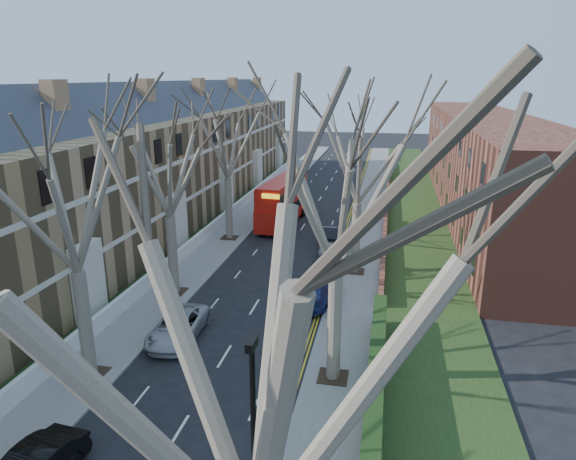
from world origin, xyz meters
The scene contains 18 objects.
pavement_left centered at (-6.00, 39.00, 0.06)m, with size 3.00×102.00×0.12m, color slate.
pavement_right centered at (6.00, 39.00, 0.06)m, with size 3.00×102.00×0.12m, color slate.
terrace_left centered at (-13.65, 31.00, 5.53)m, with size 9.70×78.00×13.60m.
flats_right centered at (17.46, 43.00, 4.98)m, with size 13.97×54.00×10.00m.
wall_hedge_right centered at (7.70, 2.00, 1.12)m, with size 0.70×24.00×1.80m.
front_wall_left centered at (-7.65, 31.00, 0.62)m, with size 0.30×78.00×1.00m.
grass_verge_right centered at (10.50, 39.00, 0.15)m, with size 6.00×102.00×0.06m.
tree_left_mid centered at (-5.70, 6.00, 9.56)m, with size 10.50×10.50×14.71m.
tree_left_far centered at (-5.70, 16.00, 9.24)m, with size 10.15×10.15×14.22m.
tree_left_dist centered at (-5.70, 28.00, 9.56)m, with size 10.50×10.50×14.71m.
tree_right_near centered at (5.70, -6.00, 9.86)m, with size 10.85×10.85×15.20m.
tree_right_mid centered at (5.70, 8.00, 9.56)m, with size 10.50×10.50×14.71m.
tree_right_far centered at (5.70, 22.00, 9.24)m, with size 10.15×10.15×14.22m.
double_decker_bus centered at (-2.11, 33.66, 2.08)m, with size 3.29×10.25×4.25m.
car_left_far centered at (-3.06, 10.31, 0.71)m, with size 2.35×5.11×1.42m, color #A2A0A6.
car_right_near centered at (3.64, 16.60, 0.81)m, with size 2.26×5.55×1.61m, color navy.
car_right_mid centered at (3.31, 24.99, 0.65)m, with size 1.52×3.79×1.29m, color gray.
car_right_far centered at (3.10, 28.94, 0.70)m, with size 1.48×4.26×1.40m, color black.
Camera 1 is at (7.77, -13.26, 13.80)m, focal length 32.00 mm.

